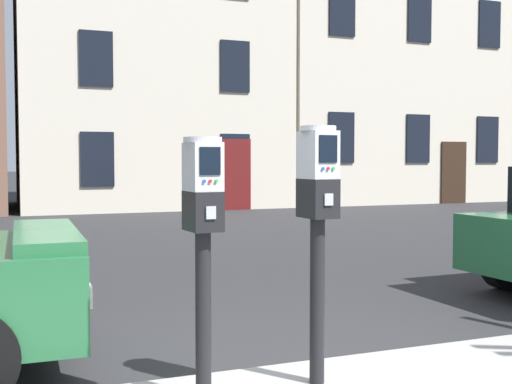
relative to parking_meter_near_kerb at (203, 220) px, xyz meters
name	(u,v)px	position (x,y,z in m)	size (l,w,h in m)	color
parking_meter_near_kerb	(203,220)	(0.00, 0.00, 0.00)	(0.23, 0.26, 1.49)	black
parking_meter_twin_adjacent	(318,207)	(0.72, 0.00, 0.05)	(0.23, 0.26, 1.56)	black
townhouse_grey_stucco	(146,38)	(3.33, 17.51, 4.30)	(7.99, 6.17, 10.92)	beige
townhouse_green_painted	(372,39)	(11.77, 17.39, 4.80)	(8.66, 5.93, 11.93)	beige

